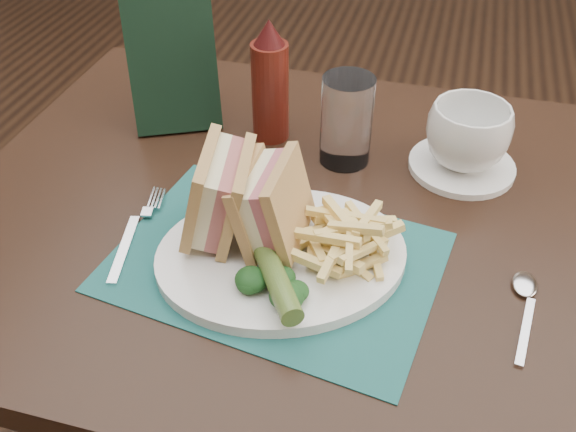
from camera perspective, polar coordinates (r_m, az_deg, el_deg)
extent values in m
plane|color=black|center=(1.73, 4.43, -8.29)|extent=(7.00, 7.00, 0.00)
cube|color=#1B5754|center=(0.77, -1.13, -4.05)|extent=(0.42, 0.32, 0.00)
cylinder|color=#456024|center=(0.70, -1.04, -5.64)|extent=(0.09, 0.12, 0.03)
cylinder|color=white|center=(0.95, 15.16, 4.33)|extent=(0.18, 0.18, 0.01)
imported|color=white|center=(0.92, 15.69, 6.86)|extent=(0.16, 0.16, 0.09)
cylinder|color=white|center=(0.91, 5.22, 8.44)|extent=(0.10, 0.10, 0.13)
cube|color=black|center=(0.99, -10.24, 13.38)|extent=(0.15, 0.13, 0.21)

